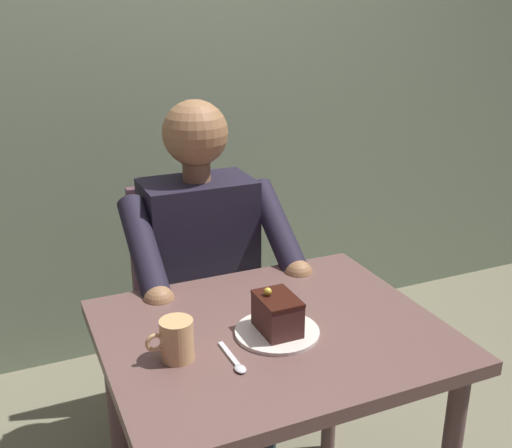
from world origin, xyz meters
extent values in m
cube|color=gray|center=(0.00, -1.33, 1.50)|extent=(6.40, 0.12, 3.00)
cube|color=brown|center=(0.00, 0.00, 0.72)|extent=(0.85, 0.70, 0.04)
cylinder|color=brown|center=(-0.36, -0.29, 0.36)|extent=(0.05, 0.05, 0.72)
cylinder|color=brown|center=(0.36, -0.29, 0.36)|extent=(0.05, 0.05, 0.72)
cube|color=#583843|center=(0.00, -0.60, 0.44)|extent=(0.42, 0.42, 0.04)
cube|color=#583843|center=(0.00, -0.79, 0.69)|extent=(0.38, 0.04, 0.45)
cylinder|color=#583843|center=(-0.18, -0.42, 0.22)|extent=(0.04, 0.04, 0.44)
cylinder|color=#583843|center=(0.18, -0.42, 0.22)|extent=(0.04, 0.04, 0.44)
cylinder|color=#583843|center=(-0.18, -0.78, 0.22)|extent=(0.04, 0.04, 0.44)
cylinder|color=#583843|center=(0.18, -0.78, 0.22)|extent=(0.04, 0.04, 0.44)
cube|color=#201C2B|center=(0.00, -0.58, 0.72)|extent=(0.36, 0.22, 0.51)
sphere|color=#9A6C46|center=(0.00, -0.58, 1.13)|extent=(0.21, 0.21, 0.21)
cylinder|color=#9A6C46|center=(0.00, -0.58, 1.01)|extent=(0.09, 0.09, 0.06)
cylinder|color=#201C2B|center=(-0.22, -0.44, 0.83)|extent=(0.08, 0.33, 0.26)
sphere|color=#9A6C46|center=(-0.22, -0.28, 0.73)|extent=(0.09, 0.09, 0.09)
cylinder|color=#201C2B|center=(0.22, -0.44, 0.83)|extent=(0.08, 0.33, 0.26)
sphere|color=#9A6C46|center=(0.22, -0.28, 0.73)|extent=(0.09, 0.09, 0.09)
cylinder|color=#243441|center=(-0.09, -0.46, 0.44)|extent=(0.13, 0.38, 0.14)
cylinder|color=#243441|center=(0.09, -0.46, 0.44)|extent=(0.13, 0.38, 0.14)
cylinder|color=#243441|center=(-0.09, -0.28, 0.21)|extent=(0.11, 0.11, 0.42)
cylinder|color=#243441|center=(0.09, -0.28, 0.21)|extent=(0.11, 0.11, 0.42)
cylinder|color=silver|center=(0.00, 0.03, 0.74)|extent=(0.21, 0.21, 0.01)
cube|color=#43221E|center=(0.00, 0.03, 0.79)|extent=(0.09, 0.12, 0.08)
cube|color=black|center=(0.00, 0.03, 0.84)|extent=(0.09, 0.13, 0.01)
sphere|color=gold|center=(0.02, 0.01, 0.85)|extent=(0.02, 0.02, 0.02)
cylinder|color=tan|center=(0.26, 0.03, 0.79)|extent=(0.08, 0.08, 0.10)
torus|color=tan|center=(0.31, 0.03, 0.79)|extent=(0.05, 0.01, 0.05)
cylinder|color=black|center=(0.26, 0.03, 0.83)|extent=(0.07, 0.07, 0.01)
cube|color=silver|center=(0.15, 0.07, 0.74)|extent=(0.01, 0.11, 0.01)
ellipsoid|color=silver|center=(0.15, 0.14, 0.74)|extent=(0.03, 0.04, 0.01)
camera|label=1|loc=(0.58, 1.22, 1.52)|focal=42.45mm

